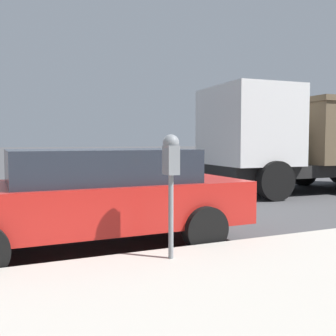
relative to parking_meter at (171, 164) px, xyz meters
name	(u,v)px	position (x,y,z in m)	size (l,w,h in m)	color
ground_plane	(72,231)	(2.62, 0.69, -1.27)	(220.00, 220.00, 0.00)	#424244
parking_meter	(171,164)	(0.00, 0.00, 0.00)	(0.21, 0.19, 1.46)	gray
car_red	(92,195)	(1.48, 0.60, -0.51)	(2.09, 4.58, 1.42)	#B21E19
dump_truck	(315,137)	(5.20, -7.23, 0.40)	(3.25, 7.12, 3.08)	black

